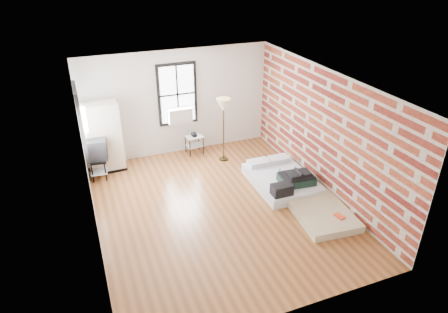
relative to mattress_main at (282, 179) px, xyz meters
name	(u,v)px	position (x,y,z in m)	size (l,w,h in m)	color
ground	(218,208)	(-1.74, -0.35, -0.16)	(6.00, 6.00, 0.00)	brown
room_shell	(222,127)	(-1.51, 0.02, 1.58)	(5.02, 6.02, 2.80)	silver
mattress_main	(282,179)	(0.00, 0.00, 0.00)	(1.35, 1.81, 0.57)	silver
mattress_bare	(311,199)	(0.20, -0.95, -0.02)	(1.28, 2.17, 0.45)	#BCAE88
wardrobe	(103,138)	(-3.74, 2.30, 0.73)	(0.91, 0.54, 1.77)	black
side_table	(194,140)	(-1.41, 2.37, 0.23)	(0.48, 0.40, 0.59)	black
floor_lamp	(224,108)	(-0.81, 1.72, 1.30)	(0.36, 0.36, 1.70)	black
tv_stand	(96,149)	(-3.96, 2.04, 0.58)	(0.57, 0.77, 1.02)	black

